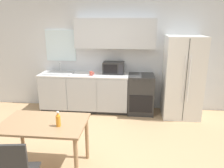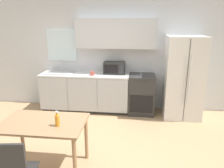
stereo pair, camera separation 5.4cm
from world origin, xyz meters
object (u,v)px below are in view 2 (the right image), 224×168
(microwave, at_px, (114,68))
(coffee_mug, at_px, (92,73))
(oven_range, at_px, (141,94))
(refrigerator, at_px, (183,78))
(drink_bottle, at_px, (57,120))
(dining_table, at_px, (44,129))

(microwave, distance_m, coffee_mug, 0.56)
(oven_range, height_order, refrigerator, refrigerator)
(refrigerator, distance_m, microwave, 1.61)
(oven_range, height_order, drink_bottle, drink_bottle)
(microwave, bearing_deg, dining_table, -107.70)
(oven_range, relative_size, dining_table, 0.77)
(oven_range, height_order, dining_table, oven_range)
(microwave, bearing_deg, refrigerator, -6.55)
(microwave, bearing_deg, oven_range, -9.68)
(refrigerator, xyz_separation_m, dining_table, (-2.36, -2.23, -0.26))
(oven_range, height_order, coffee_mug, coffee_mug)
(refrigerator, bearing_deg, coffee_mug, -178.42)
(dining_table, bearing_deg, microwave, 72.30)
(oven_range, xyz_separation_m, coffee_mug, (-1.16, -0.13, 0.51))
(drink_bottle, bearing_deg, coffee_mug, 89.48)
(coffee_mug, xyz_separation_m, dining_table, (-0.27, -2.18, -0.32))
(refrigerator, relative_size, drink_bottle, 8.54)
(oven_range, xyz_separation_m, refrigerator, (0.92, -0.07, 0.46))
(refrigerator, relative_size, coffee_mug, 17.03)
(coffee_mug, bearing_deg, oven_range, 6.19)
(coffee_mug, bearing_deg, refrigerator, 1.58)
(dining_table, bearing_deg, oven_range, 57.99)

